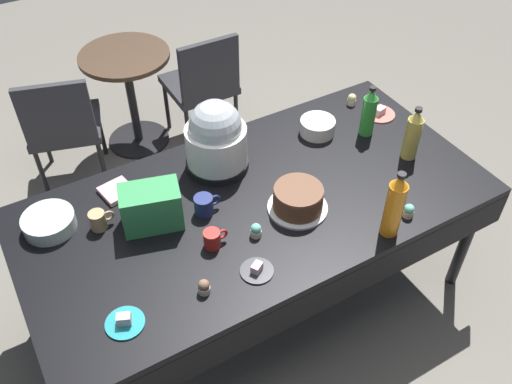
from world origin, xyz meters
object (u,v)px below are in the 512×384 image
dessert_plate_teal (125,322)px  maroon_chair_right (203,81)px  cupcake_mint (256,230)px  coffee_mug_navy (204,205)px  frosted_layer_cake (298,199)px  maroon_chair_left (63,124)px  cupcake_vanilla (352,100)px  soda_bottle_ginger_ale (413,135)px  soda_bottle_orange_juice (394,206)px  glass_salad_bowl (49,222)px  soda_bottle_lime_soda (369,112)px  dessert_plate_charcoal (257,270)px  potluck_table (256,209)px  cupcake_berry (204,287)px  dessert_plate_coral (379,113)px  coffee_mug_red (213,239)px  coffee_mug_tan (99,220)px  soda_carton (151,207)px  cupcake_rose (409,211)px  slow_cooker (216,139)px  ceramic_snack_bowl (317,127)px

dessert_plate_teal → maroon_chair_right: 2.13m
cupcake_mint → coffee_mug_navy: bearing=118.5°
dessert_plate_teal → coffee_mug_navy: coffee_mug_navy is taller
frosted_layer_cake → maroon_chair_left: size_ratio=0.33×
cupcake_vanilla → soda_bottle_ginger_ale: 0.52m
cupcake_vanilla → soda_bottle_orange_juice: size_ratio=0.20×
glass_salad_bowl → soda_bottle_lime_soda: bearing=-5.3°
frosted_layer_cake → glass_salad_bowl: frosted_layer_cake is taller
glass_salad_bowl → maroon_chair_left: 1.20m
dessert_plate_teal → soda_bottle_lime_soda: size_ratio=0.53×
maroon_chair_right → dessert_plate_charcoal: bearing=-108.8°
maroon_chair_left → dessert_plate_charcoal: bearing=-78.6°
glass_salad_bowl → soda_bottle_ginger_ale: size_ratio=0.79×
potluck_table → soda_bottle_orange_juice: size_ratio=6.40×
cupcake_berry → potluck_table: bearing=38.5°
glass_salad_bowl → cupcake_mint: glass_salad_bowl is taller
cupcake_vanilla → maroon_chair_left: maroon_chair_left is taller
dessert_plate_teal → dessert_plate_charcoal: bearing=-3.5°
dessert_plate_coral → coffee_mug_red: (-1.24, -0.40, 0.03)m
cupcake_mint → soda_bottle_orange_juice: bearing=-27.8°
coffee_mug_tan → potluck_table: bearing=-15.9°
soda_bottle_orange_juice → coffee_mug_tan: soda_bottle_orange_juice is taller
soda_bottle_ginger_ale → coffee_mug_red: 1.14m
soda_carton → dessert_plate_charcoal: bearing=-45.1°
cupcake_rose → coffee_mug_navy: coffee_mug_navy is taller
soda_bottle_ginger_ale → maroon_chair_right: (-0.43, 1.53, -0.40)m
coffee_mug_red → slow_cooker: bearing=60.7°
cupcake_berry → glass_salad_bowl: bearing=123.7°
ceramic_snack_bowl → slow_cooker: bearing=177.8°
soda_bottle_orange_juice → frosted_layer_cake: bearing=129.9°
soda_carton → maroon_chair_left: (-0.10, 1.32, -0.36)m
coffee_mug_red → coffee_mug_tan: 0.52m
coffee_mug_red → soda_carton: bearing=123.8°
coffee_mug_navy → maroon_chair_right: bearing=64.9°
soda_bottle_ginger_ale → soda_bottle_orange_juice: soda_bottle_orange_juice is taller
slow_cooker → soda_bottle_orange_juice: (0.45, -0.77, -0.01)m
cupcake_mint → ceramic_snack_bowl: bearing=36.1°
soda_carton → potluck_table: bearing=3.8°
cupcake_berry → cupcake_vanilla: size_ratio=1.00×
dessert_plate_charcoal → cupcake_rose: (0.76, -0.07, 0.02)m
dessert_plate_teal → dessert_plate_coral: size_ratio=0.88×
cupcake_rose → soda_carton: soda_carton is taller
coffee_mug_red → soda_carton: 0.31m
dessert_plate_teal → cupcake_mint: (0.66, 0.14, 0.02)m
coffee_mug_tan → coffee_mug_red: bearing=-41.9°
dessert_plate_charcoal → coffee_mug_red: size_ratio=1.25×
frosted_layer_cake → soda_bottle_orange_juice: bearing=-50.1°
glass_salad_bowl → soda_carton: soda_carton is taller
ceramic_snack_bowl → maroon_chair_left: 1.62m
frosted_layer_cake → coffee_mug_tan: 0.89m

